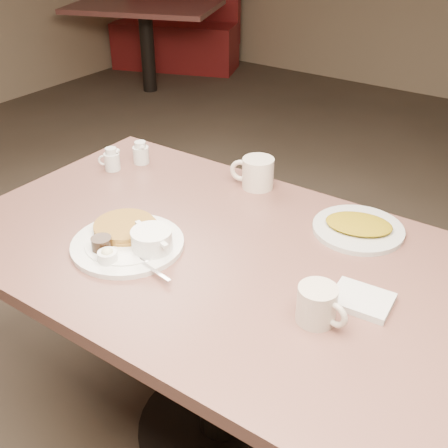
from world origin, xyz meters
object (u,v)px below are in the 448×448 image
Objects in this scene: diner_table at (220,298)px; creamer_left at (112,160)px; main_plate at (131,239)px; booth_back_left at (174,27)px; coffee_mug_near at (318,304)px; coffee_mug_far at (257,173)px; hash_plate at (358,227)px; creamer_right at (141,153)px.

creamer_left is (-0.59, 0.19, 0.21)m from diner_table.
main_plate is 0.23× the size of booth_back_left.
main_plate is 2.99× the size of coffee_mug_near.
diner_table is 4.47m from booth_back_left.
coffee_mug_far is at bearing 79.40° from main_plate.
booth_back_left reaches higher than hash_plate.
booth_back_left is (-2.34, 3.18, -0.38)m from creamer_left.
creamer_left reaches higher than main_plate.
booth_back_left is at bearing 127.92° from main_plate.
coffee_mug_far is 1.97× the size of creamer_right.
diner_table is at bearing -72.95° from coffee_mug_far.
hash_plate is at bearing 7.00° from creamer_left.
booth_back_left is at bearing 131.00° from diner_table.
hash_plate is at bearing -43.80° from booth_back_left.
creamer_right is 0.04× the size of booth_back_left.
creamer_right reaches higher than main_plate.
coffee_mug_near is at bearing 1.51° from main_plate.
creamer_right is at bearing 65.78° from creamer_left.
coffee_mug_far is 0.39m from hash_plate.
coffee_mug_far is at bearing 107.05° from diner_table.
creamer_left and creamer_right have the same top height.
coffee_mug_near is 0.42m from hash_plate.
coffee_mug_near is 1.69× the size of creamer_left.
diner_table is 0.31m from main_plate.
creamer_right is (-0.44, -0.08, -0.01)m from coffee_mug_far.
coffee_mug_far is 0.09× the size of booth_back_left.
diner_table is 0.44m from coffee_mug_far.
diner_table is at bearing -18.05° from creamer_left.
coffee_mug_near reaches higher than main_plate.
hash_plate is (0.48, 0.43, -0.01)m from main_plate.
creamer_left is at bearing -159.92° from coffee_mug_far.
diner_table is 3.72× the size of main_plate.
diner_table is 0.66m from creamer_right.
coffee_mug_near is 0.99m from creamer_left.
hash_plate is at bearing 0.46° from creamer_right.
main_plate is 0.50m from coffee_mug_far.
coffee_mug_far is 0.49× the size of hash_plate.
coffee_mug_near is at bearing -46.75° from booth_back_left.
hash_plate is (0.87, 0.11, -0.02)m from creamer_left.
creamer_right is at bearing 155.68° from coffee_mug_near.
creamer_right is (-0.34, 0.42, 0.01)m from main_plate.
coffee_mug_near is at bearing -79.80° from hash_plate.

